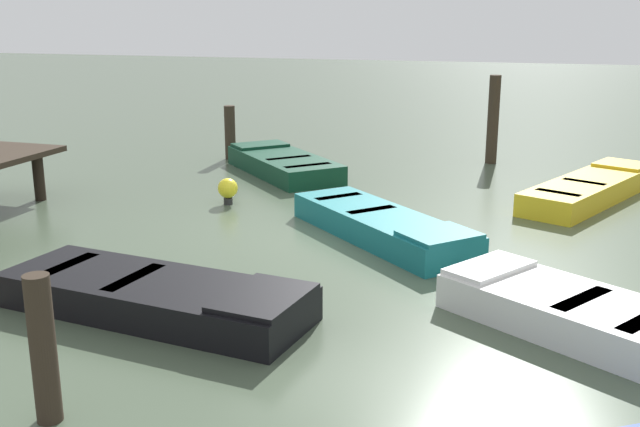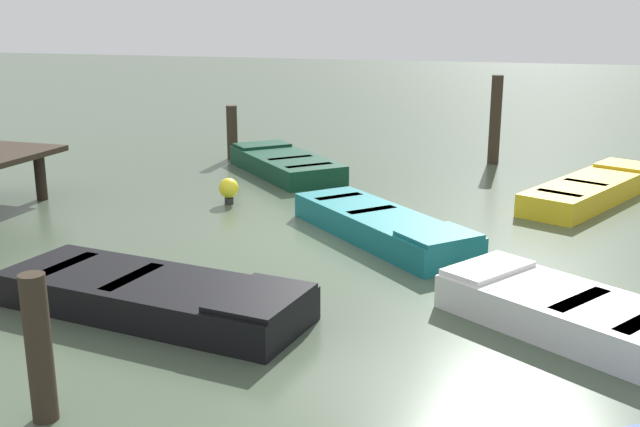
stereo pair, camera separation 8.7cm
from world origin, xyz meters
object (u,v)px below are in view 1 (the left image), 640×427
rowboat_yellow (591,188)px  mooring_piling_near_right (43,350)px  rowboat_dark_green (283,164)px  mooring_piling_center (493,120)px  rowboat_white (563,308)px  marker_buoy (228,189)px  rowboat_teal (382,225)px  mooring_piling_near_left (230,132)px  rowboat_black (157,296)px

rowboat_yellow → mooring_piling_near_right: bearing=177.9°
rowboat_dark_green → rowboat_yellow: size_ratio=0.80×
rowboat_dark_green → mooring_piling_center: (2.43, -4.18, 0.78)m
rowboat_white → marker_buoy: marker_buoy is taller
rowboat_teal → mooring_piling_near_left: mooring_piling_near_left is taller
mooring_piling_near_left → mooring_piling_near_right: bearing=-164.9°
mooring_piling_near_left → mooring_piling_near_right: 11.70m
rowboat_dark_green → rowboat_yellow: bearing=-138.8°
rowboat_yellow → mooring_piling_near_right: mooring_piling_near_right is taller
rowboat_black → rowboat_white: same height
mooring_piling_near_left → rowboat_teal: bearing=-138.2°
rowboat_black → rowboat_dark_green: bearing=106.3°
rowboat_dark_green → rowboat_teal: bearing=172.7°
rowboat_yellow → marker_buoy: bearing=134.2°
mooring_piling_near_right → mooring_piling_center: bearing=-12.9°
rowboat_dark_green → mooring_piling_near_right: bearing=143.7°
rowboat_black → marker_buoy: size_ratio=8.04×
mooring_piling_near_right → rowboat_teal: bearing=-15.5°
rowboat_black → marker_buoy: marker_buoy is taller
rowboat_black → mooring_piling_near_right: size_ratio=2.91×
mooring_piling_near_right → marker_buoy: bearing=11.1°
rowboat_teal → mooring_piling_center: 6.63m
rowboat_yellow → mooring_piling_near_left: bearing=102.3°
rowboat_dark_green → marker_buoy: 2.75m
mooring_piling_center → marker_buoy: bearing=140.3°
rowboat_white → mooring_piling_near_left: bearing=-14.3°
rowboat_yellow → mooring_piling_center: 3.67m
rowboat_yellow → marker_buoy: 6.67m
rowboat_teal → mooring_piling_near_right: mooring_piling_near_right is taller
rowboat_dark_green → rowboat_teal: size_ratio=0.96×
rowboat_black → rowboat_white: bearing=19.9°
rowboat_black → mooring_piling_near_left: bearing=115.8°
rowboat_dark_green → mooring_piling_near_left: 2.16m
mooring_piling_near_left → marker_buoy: (-3.97, -1.61, -0.34)m
rowboat_black → rowboat_white: (0.92, -4.52, 0.00)m
rowboat_teal → rowboat_white: bearing=-2.3°
mooring_piling_near_left → mooring_piling_near_right: (-11.30, -3.05, 0.04)m
rowboat_teal → rowboat_yellow: 4.74m
rowboat_teal → marker_buoy: bearing=-159.2°
rowboat_black → mooring_piling_near_left: (8.89, 2.80, 0.41)m
mooring_piling_center → mooring_piling_near_left: bearing=101.5°
rowboat_black → rowboat_yellow: size_ratio=0.96×
rowboat_white → marker_buoy: bearing=-1.9°
rowboat_yellow → marker_buoy: size_ratio=8.41×
rowboat_teal → rowboat_white: (-2.69, -2.60, 0.00)m
rowboat_white → rowboat_yellow: bearing=-62.4°
rowboat_yellow → mooring_piling_near_left: (1.77, 7.91, 0.41)m
mooring_piling_center → mooring_piling_near_left: (-1.20, 5.90, -0.37)m
mooring_piling_near_left → marker_buoy: bearing=-157.9°
rowboat_dark_green → rowboat_black: bearing=144.2°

